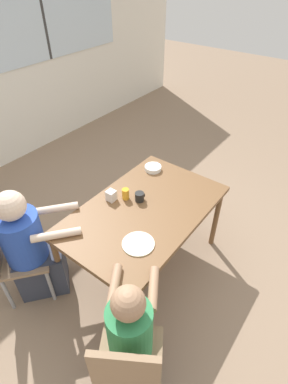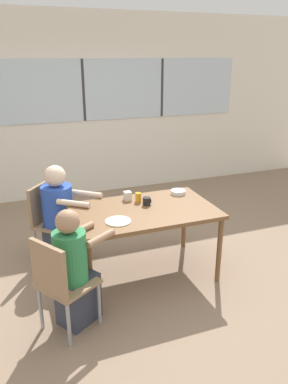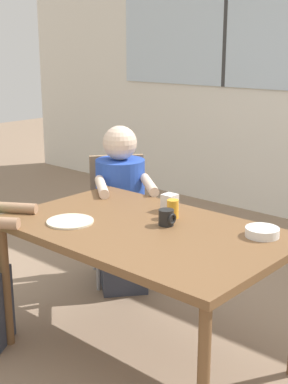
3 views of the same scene
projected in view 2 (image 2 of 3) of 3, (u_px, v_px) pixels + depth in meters
ground_plane at (144, 273)px, 3.95m from camera, size 16.00×16.00×0.00m
wall_back_with_windows at (84, 106)px, 5.81m from camera, size 8.40×0.08×2.80m
dining_table at (144, 215)px, 3.72m from camera, size 1.40×0.88×0.73m
chair_for_woman_green_shirt at (59, 279)px, 2.95m from camera, size 0.55×0.55×0.85m
chair_for_man_blue_shirt at (48, 216)px, 4.11m from camera, size 0.56×0.56×0.85m
person_woman_green_shirt at (74, 273)px, 3.08m from camera, size 0.56×0.49×1.05m
person_man_blue_shirt at (62, 219)px, 4.06m from camera, size 0.66×0.62×1.09m
coffee_mug at (147, 201)px, 3.79m from camera, size 0.08×0.08×0.08m
juice_glass at (138, 197)px, 3.87m from camera, size 0.06×0.06×0.10m
milk_carton_small at (128, 196)px, 3.92m from camera, size 0.07×0.07×0.09m
bowl_white_shallow at (178, 192)px, 4.10m from camera, size 0.16×0.16×0.04m
plate_tortillas at (118, 221)px, 3.42m from camera, size 0.24×0.24×0.01m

